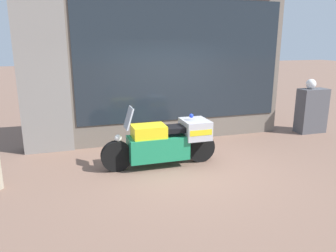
{
  "coord_description": "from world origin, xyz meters",
  "views": [
    {
      "loc": [
        -2.24,
        -5.82,
        2.49
      ],
      "look_at": [
        -0.21,
        0.72,
        0.69
      ],
      "focal_mm": 35.0,
      "sensor_mm": 36.0,
      "label": 1
    }
  ],
  "objects": [
    {
      "name": "shop_building",
      "position": [
        -0.47,
        2.0,
        1.95
      ],
      "size": [
        6.51,
        0.55,
        3.89
      ],
      "color": "#6B6056",
      "rests_on": "ground"
    },
    {
      "name": "window_display",
      "position": [
        0.47,
        2.03,
        0.46
      ],
      "size": [
        4.98,
        0.3,
        1.9
      ],
      "color": "slate",
      "rests_on": "ground"
    },
    {
      "name": "paramedic_motorcycle",
      "position": [
        -0.4,
        0.22,
        0.53
      ],
      "size": [
        2.37,
        0.65,
        1.26
      ],
      "rotation": [
        0.0,
        0.0,
        3.14
      ],
      "color": "black",
      "rests_on": "ground"
    },
    {
      "name": "utility_cabinet",
      "position": [
        4.16,
        1.43,
        0.61
      ],
      "size": [
        0.79,
        0.41,
        1.22
      ],
      "primitive_type": "cube",
      "color": "#4C4C51",
      "rests_on": "ground"
    },
    {
      "name": "white_helmet",
      "position": [
        4.06,
        1.46,
        1.35
      ],
      "size": [
        0.26,
        0.26,
        0.26
      ],
      "primitive_type": "sphere",
      "color": "white",
      "rests_on": "utility_cabinet"
    },
    {
      "name": "ground_plane",
      "position": [
        0.0,
        0.0,
        0.0
      ],
      "size": [
        60.0,
        60.0,
        0.0
      ],
      "primitive_type": "plane",
      "color": "#7A5B4C"
    }
  ]
}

